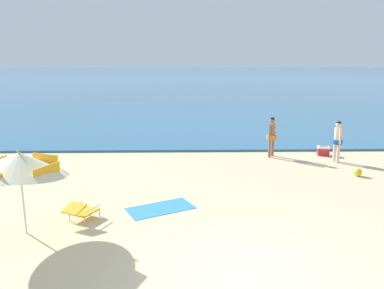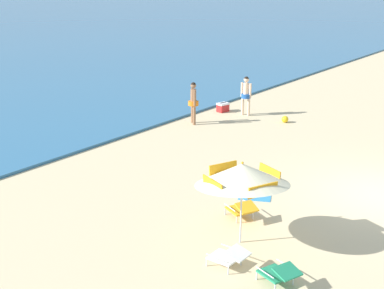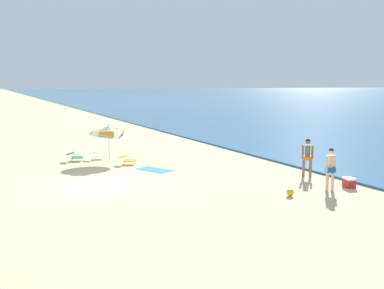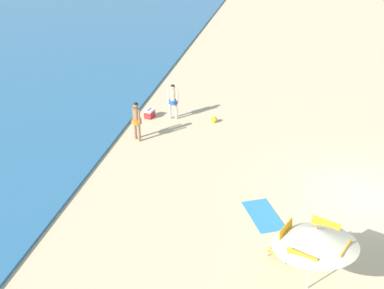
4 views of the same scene
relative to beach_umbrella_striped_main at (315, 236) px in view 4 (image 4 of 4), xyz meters
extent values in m
plane|color=#D1BA8E|center=(4.91, -1.89, -1.72)|extent=(800.00, 800.00, 0.00)
cylinder|color=silver|center=(0.00, 0.00, -0.73)|extent=(0.04, 0.04, 1.96)
cone|color=beige|center=(0.00, 0.00, 0.00)|extent=(3.11, 3.12, 0.77)
cube|color=orange|center=(0.30, 0.73, -0.11)|extent=(0.73, 0.34, 0.27)
cube|color=orange|center=(-0.73, 0.30, -0.11)|extent=(0.34, 0.73, 0.27)
cube|color=orange|center=(-0.30, -0.73, -0.11)|extent=(0.73, 0.34, 0.27)
cube|color=orange|center=(0.73, -0.30, -0.11)|extent=(0.34, 0.73, 0.27)
sphere|color=orange|center=(0.00, 0.00, 0.28)|extent=(0.06, 0.06, 0.06)
cube|color=gold|center=(1.16, 0.79, -1.52)|extent=(0.73, 0.77, 0.04)
cube|color=gold|center=(1.00, 0.46, -1.30)|extent=(0.62, 0.58, 0.16)
cylinder|color=silver|center=(1.06, 1.15, -1.63)|extent=(0.03, 0.03, 0.18)
cylinder|color=silver|center=(1.51, 0.94, -1.63)|extent=(0.03, 0.03, 0.18)
cylinder|color=silver|center=(0.82, 0.64, -1.63)|extent=(0.03, 0.03, 0.18)
cylinder|color=silver|center=(1.26, 0.42, -1.63)|extent=(0.03, 0.03, 0.18)
cylinder|color=silver|center=(0.91, 0.91, -1.40)|extent=(0.26, 0.50, 0.02)
cylinder|color=silver|center=(1.41, 0.67, -1.40)|extent=(0.26, 0.50, 0.02)
cylinder|color=#8C6042|center=(7.41, 7.00, -1.29)|extent=(0.12, 0.12, 0.84)
cylinder|color=#8C6042|center=(7.60, 7.24, -1.29)|extent=(0.12, 0.12, 0.84)
cylinder|color=orange|center=(7.50, 7.12, -0.85)|extent=(0.42, 0.42, 0.18)
cylinder|color=#8C6042|center=(7.50, 7.12, -0.57)|extent=(0.23, 0.23, 0.60)
cylinder|color=#8C6042|center=(7.37, 6.96, -0.59)|extent=(0.09, 0.09, 0.63)
cylinder|color=#8C6042|center=(7.63, 7.28, -0.59)|extent=(0.09, 0.09, 0.63)
sphere|color=#8C6042|center=(7.50, 7.12, -0.13)|extent=(0.23, 0.23, 0.23)
sphere|color=black|center=(7.50, 7.12, -0.10)|extent=(0.21, 0.21, 0.21)
cylinder|color=beige|center=(9.94, 6.31, -1.30)|extent=(0.12, 0.12, 0.83)
cylinder|color=beige|center=(9.96, 6.01, -1.30)|extent=(0.12, 0.12, 0.83)
cylinder|color=#1E51A3|center=(9.95, 6.16, -0.87)|extent=(0.41, 0.41, 0.17)
cylinder|color=beige|center=(9.95, 6.16, -0.59)|extent=(0.23, 0.23, 0.59)
cylinder|color=beige|center=(9.94, 6.37, -0.61)|extent=(0.09, 0.09, 0.62)
cylinder|color=beige|center=(9.97, 5.95, -0.61)|extent=(0.09, 0.09, 0.62)
sphere|color=beige|center=(9.95, 6.16, -0.16)|extent=(0.22, 0.22, 0.22)
sphere|color=black|center=(9.95, 6.16, -0.13)|extent=(0.21, 0.21, 0.21)
cube|color=red|center=(9.86, 7.28, -1.56)|extent=(0.54, 0.43, 0.32)
cube|color=white|center=(9.86, 7.28, -1.36)|extent=(0.56, 0.45, 0.08)
cylinder|color=black|center=(9.86, 7.28, -1.30)|extent=(0.33, 0.10, 0.02)
sphere|color=yellow|center=(9.94, 4.23, -1.57)|extent=(0.28, 0.28, 0.28)
cube|color=#3384BC|center=(3.08, 1.42, -1.71)|extent=(2.01, 1.61, 0.01)
camera|label=1|loc=(3.75, -7.92, 2.17)|focal=33.56mm
camera|label=2|loc=(-10.18, -6.38, 4.57)|focal=52.86mm
camera|label=3|loc=(22.27, -5.75, 2.42)|focal=39.77mm
camera|label=4|loc=(-10.23, 0.98, 7.65)|focal=45.66mm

